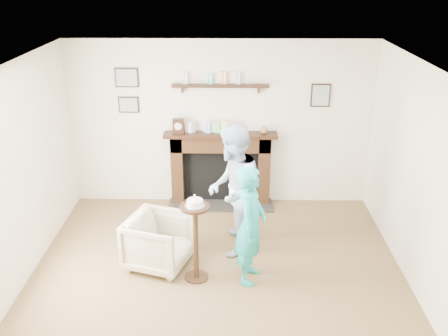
{
  "coord_description": "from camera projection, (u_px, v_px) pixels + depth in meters",
  "views": [
    {
      "loc": [
        0.15,
        -4.61,
        3.5
      ],
      "look_at": [
        0.07,
        0.9,
        1.21
      ],
      "focal_mm": 40.0,
      "sensor_mm": 36.0,
      "label": 1
    }
  ],
  "objects": [
    {
      "name": "armchair",
      "position": [
        160.0,
        265.0,
        6.22
      ],
      "size": [
        0.9,
        0.89,
        0.66
      ],
      "primitive_type": "imported",
      "rotation": [
        0.0,
        0.0,
        1.26
      ],
      "color": "tan",
      "rests_on": "ground"
    },
    {
      "name": "man",
      "position": [
        232.0,
        249.0,
        6.55
      ],
      "size": [
        0.72,
        0.89,
        1.7
      ],
      "primitive_type": "imported",
      "rotation": [
        0.0,
        0.0,
        -1.67
      ],
      "color": "silver",
      "rests_on": "ground"
    },
    {
      "name": "ground",
      "position": [
        216.0,
        298.0,
        5.6
      ],
      "size": [
        5.0,
        5.0,
        0.0
      ],
      "primitive_type": "plane",
      "color": "brown",
      "rests_on": "ground"
    },
    {
      "name": "woman",
      "position": [
        249.0,
        278.0,
        5.95
      ],
      "size": [
        0.45,
        0.59,
        1.44
      ],
      "primitive_type": "imported",
      "rotation": [
        0.0,
        0.0,
        1.36
      ],
      "color": "#20B7A1",
      "rests_on": "ground"
    },
    {
      "name": "pedestal_table",
      "position": [
        195.0,
        228.0,
        5.7
      ],
      "size": [
        0.34,
        0.34,
        1.1
      ],
      "color": "black",
      "rests_on": "ground"
    },
    {
      "name": "room_shell",
      "position": [
        217.0,
        141.0,
        5.62
      ],
      "size": [
        4.54,
        5.02,
        2.52
      ],
      "color": "#EEE5CA",
      "rests_on": "ground"
    }
  ]
}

